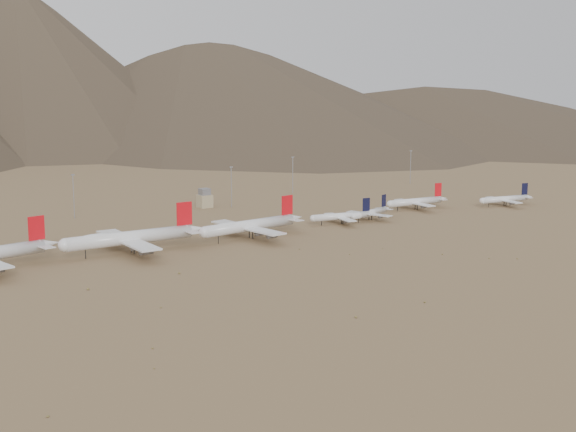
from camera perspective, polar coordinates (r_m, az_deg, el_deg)
ground at (r=386.61m, az=-1.47°, el=-2.12°), size 3000.00×3000.00×0.00m
widebody_centre at (r=375.04m, az=-11.14°, el=-1.51°), size 72.72×55.59×21.59m
widebody_east at (r=402.77m, az=-2.74°, el=-0.67°), size 65.69×50.96×19.56m
narrowbody_a at (r=444.40m, az=3.91°, el=-0.00°), size 40.97×29.93×13.63m
narrowbody_b at (r=458.91m, az=5.90°, el=0.25°), size 37.96×28.23×12.96m
narrowbody_c at (r=498.89m, az=9.15°, el=1.03°), size 46.45×33.46×15.33m
narrowbody_d at (r=524.81m, az=15.23°, el=1.18°), size 41.41×30.19×13.75m
control_tower at (r=502.75m, az=-5.95°, el=1.21°), size 8.00×8.00×12.00m
mast_west at (r=475.62m, az=-15.00°, el=1.52°), size 2.00×0.60×25.70m
mast_centre at (r=500.85m, az=-4.05°, el=2.23°), size 2.00×0.60×25.70m
mast_east at (r=562.97m, az=0.34°, el=3.08°), size 2.00×0.60×25.70m
mast_far_east at (r=620.19m, az=8.71°, el=3.58°), size 2.00×0.60×25.70m
desert_scrub at (r=288.52m, az=-3.01°, el=-6.17°), size 420.48×181.71×0.91m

